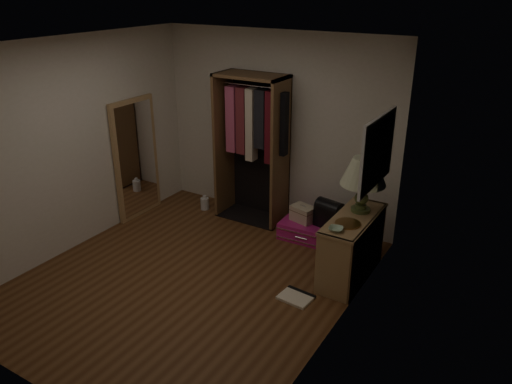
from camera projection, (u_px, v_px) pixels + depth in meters
ground at (191, 278)px, 5.76m from camera, size 4.00×4.00×0.00m
room_walls at (192, 155)px, 5.16m from camera, size 3.52×4.02×2.60m
console_bookshelf at (353, 244)px, 5.69m from camera, size 0.42×1.12×0.75m
open_wardrobe at (254, 136)px, 6.77m from camera, size 1.02×0.50×2.05m
floor_mirror at (136, 159)px, 7.02m from camera, size 0.06×0.80×1.70m
pink_suitcase at (310, 230)px, 6.62m from camera, size 0.76×0.57×0.23m
train_case at (303, 213)px, 6.57m from camera, size 0.35×0.28×0.22m
black_bag at (329, 213)px, 6.39m from camera, size 0.38×0.28×0.37m
table_lamp at (364, 173)px, 5.49m from camera, size 0.64×0.64×0.64m
brass_tray at (348, 224)px, 5.36m from camera, size 0.34×0.34×0.02m
ceramic_bowl at (336, 229)px, 5.22m from camera, size 0.18×0.18×0.04m
white_jug at (205, 203)px, 7.45m from camera, size 0.14×0.14×0.22m
floor_book at (297, 296)px, 5.40m from camera, size 0.37×0.31×0.03m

